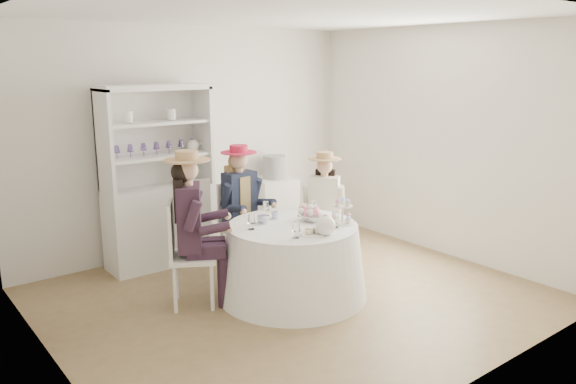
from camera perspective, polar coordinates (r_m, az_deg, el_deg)
ground at (r=5.69m, az=0.63°, el=-10.54°), size 4.50×4.50×0.00m
ceiling at (r=5.23m, az=0.71°, el=17.69°), size 4.50×4.50×0.00m
wall_back at (r=6.95m, az=-9.74°, el=5.21°), size 4.50×0.00×4.50m
wall_front at (r=3.97m, az=19.03°, el=-1.19°), size 4.50×0.00×4.50m
wall_left at (r=4.29m, az=-23.48°, el=-0.54°), size 0.00×4.50×4.50m
wall_right at (r=6.91m, az=15.44°, el=4.89°), size 0.00×4.50×4.50m
tea_table at (r=5.59m, az=0.45°, el=-6.96°), size 1.48×1.48×0.73m
hutch at (r=6.53m, az=-12.99°, el=-1.02°), size 1.36×0.86×2.04m
side_table at (r=7.49m, az=-1.41°, el=-1.52°), size 0.59×0.59×0.78m
hatbox at (r=7.37m, az=-1.43°, el=2.56°), size 0.38×0.38×0.30m
guest_left at (r=5.31m, az=-9.72°, el=-2.81°), size 0.64×0.59×1.50m
guest_mid at (r=6.24m, az=-4.82°, el=-0.78°), size 0.51×0.53×1.40m
guest_right at (r=6.35m, az=3.65°, el=-1.03°), size 0.56×0.54×1.30m
spare_chair at (r=6.52m, az=-9.72°, el=-2.58°), size 0.53×0.53×1.00m
teacup_a at (r=5.50m, az=-2.64°, el=-2.84°), size 0.12×0.12×0.08m
teacup_b at (r=5.66m, az=-1.37°, el=-2.43°), size 0.09×0.09×0.07m
teacup_c at (r=5.69m, az=2.39°, el=-2.34°), size 0.10×0.10×0.07m
flower_bowl at (r=5.58m, az=2.46°, el=-2.70°), size 0.29×0.29×0.06m
flower_arrangement at (r=5.60m, az=2.32°, el=-2.03°), size 0.19×0.19×0.07m
table_teapot at (r=5.15m, az=3.80°, el=-3.41°), size 0.27×0.19×0.20m
sandwich_plate at (r=5.18m, az=2.45°, el=-4.12°), size 0.25×0.25×0.06m
cupcake_stand at (r=5.54m, az=5.54°, el=-2.24°), size 0.26×0.26×0.24m
stemware_set at (r=5.45m, az=0.46°, el=-2.57°), size 0.88×0.85×0.15m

